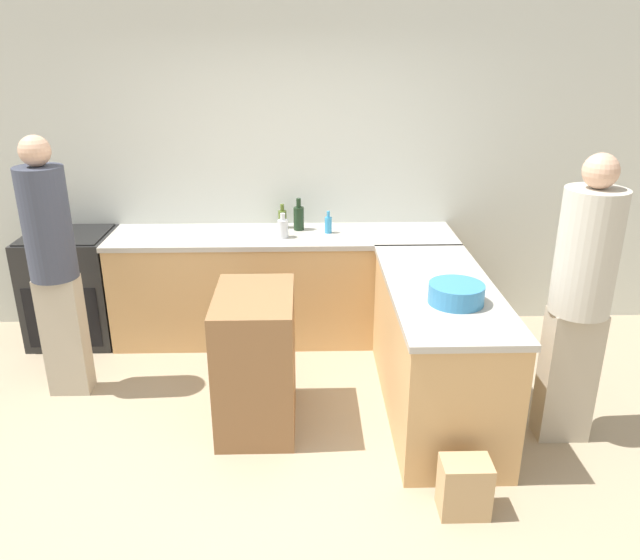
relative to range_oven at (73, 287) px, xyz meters
name	(u,v)px	position (x,y,z in m)	size (l,w,h in m)	color
ground_plane	(277,461)	(1.76, -1.74, -0.46)	(14.00, 14.00, 0.00)	tan
wall_back	(283,172)	(1.76, 0.35, 0.89)	(8.00, 0.06, 2.70)	silver
counter_back	(284,286)	(1.76, -0.01, 0.00)	(2.82, 0.67, 0.91)	tan
counter_peninsula	(437,348)	(2.82, -1.17, 0.00)	(0.69, 1.71, 0.91)	tan
range_oven	(73,287)	(0.00, 0.00, 0.00)	(0.69, 0.64, 0.92)	black
island_table	(256,360)	(1.62, -1.30, 0.00)	(0.50, 0.75, 0.91)	brown
mixing_bowl	(456,294)	(2.85, -1.45, 0.51)	(0.34, 0.34, 0.12)	teal
olive_oil_bottle	(282,218)	(1.76, 0.18, 0.53)	(0.07, 0.07, 0.20)	#475B1E
vinegar_bottle_clear	(283,228)	(1.77, -0.10, 0.53)	(0.09, 0.09, 0.20)	silver
wine_bottle_dark	(299,217)	(1.89, 0.11, 0.56)	(0.09, 0.09, 0.27)	black
dish_soap_bottle	(328,224)	(2.13, 0.02, 0.52)	(0.06, 0.06, 0.18)	#338CBF
person_by_range	(53,260)	(0.24, -0.88, 0.55)	(0.31, 0.31, 1.84)	#ADA38E
person_at_peninsula	(581,294)	(3.58, -1.51, 0.53)	(0.35, 0.35, 1.82)	#ADA38E
paper_bag	(464,487)	(2.78, -2.20, -0.30)	(0.27, 0.19, 0.32)	tan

